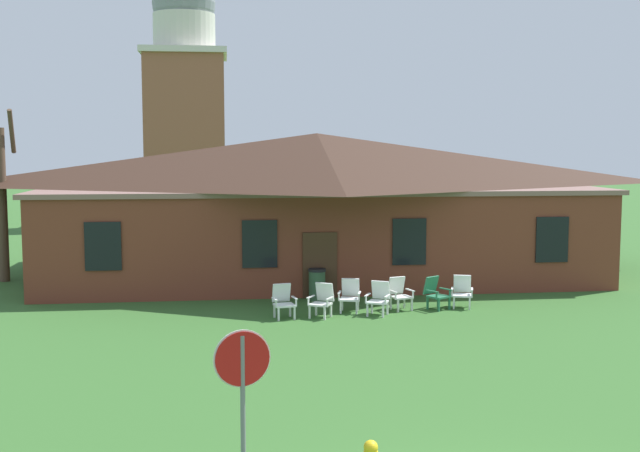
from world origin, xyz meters
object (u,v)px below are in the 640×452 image
object	(u,v)px
lawn_chair_middle	(379,297)
trash_bin	(317,284)
lawn_chair_right_end	(399,293)
lawn_chair_under_eave	(462,291)
lawn_chair_near_door	(322,299)
lawn_chair_left_end	(350,294)
stop_sign	(243,378)
lawn_chair_far_side	(435,292)
lawn_chair_by_porch	(283,300)

from	to	relation	value
lawn_chair_middle	trash_bin	distance (m)	2.81
lawn_chair_right_end	lawn_chair_under_eave	xyz separation A→B (m)	(1.93, 0.07, 0.00)
lawn_chair_near_door	lawn_chair_middle	world-z (taller)	same
lawn_chair_left_end	lawn_chair_near_door	bearing A→B (deg)	-144.37
lawn_chair_right_end	lawn_chair_left_end	bearing A→B (deg)	-175.59
lawn_chair_near_door	lawn_chair_right_end	xyz separation A→B (m)	(2.39, 0.76, 0.00)
trash_bin	stop_sign	bearing A→B (deg)	-100.94
lawn_chair_middle	lawn_chair_far_side	world-z (taller)	same
trash_bin	lawn_chair_middle	bearing A→B (deg)	-57.72
lawn_chair_near_door	lawn_chair_left_end	xyz separation A→B (m)	(0.90, 0.64, 0.00)
lawn_chair_near_door	lawn_chair_middle	xyz separation A→B (m)	(1.65, 0.12, 0.00)
lawn_chair_by_porch	lawn_chair_under_eave	bearing A→B (deg)	8.47
lawn_chair_middle	lawn_chair_under_eave	bearing A→B (deg)	14.82
lawn_chair_by_porch	lawn_chair_right_end	bearing A→B (deg)	11.98
stop_sign	lawn_chair_right_end	bearing A→B (deg)	67.65
lawn_chair_near_door	lawn_chair_middle	size ratio (longest dim) A/B	1.00
lawn_chair_near_door	lawn_chair_left_end	distance (m)	1.10
lawn_chair_middle	trash_bin	size ratio (longest dim) A/B	0.98
lawn_chair_under_eave	trash_bin	size ratio (longest dim) A/B	0.98
lawn_chair_right_end	trash_bin	xyz separation A→B (m)	(-2.24, 1.73, -0.00)
lawn_chair_middle	trash_bin	xyz separation A→B (m)	(-1.50, 2.38, -0.00)
lawn_chair_near_door	trash_bin	distance (m)	2.50
lawn_chair_near_door	lawn_chair_under_eave	bearing A→B (deg)	10.79
lawn_chair_by_porch	lawn_chair_under_eave	size ratio (longest dim) A/B	1.00
lawn_chair_by_porch	lawn_chair_middle	xyz separation A→B (m)	(2.75, 0.10, 0.00)
stop_sign	lawn_chair_under_eave	bearing A→B (deg)	60.26
lawn_chair_by_porch	lawn_chair_under_eave	distance (m)	5.49
lawn_chair_right_end	trash_bin	world-z (taller)	trash_bin
stop_sign	lawn_chair_right_end	size ratio (longest dim) A/B	2.43
stop_sign	lawn_chair_right_end	xyz separation A→B (m)	(4.87, 11.84, -1.15)
lawn_chair_far_side	trash_bin	bearing A→B (deg)	151.75
lawn_chair_by_porch	lawn_chair_under_eave	xyz separation A→B (m)	(5.43, 0.81, 0.00)
lawn_chair_by_porch	lawn_chair_middle	distance (m)	2.75
lawn_chair_middle	lawn_chair_right_end	bearing A→B (deg)	40.81
stop_sign	lawn_chair_far_side	size ratio (longest dim) A/B	2.43
stop_sign	lawn_chair_far_side	xyz separation A→B (m)	(5.95, 11.78, -1.15)
stop_sign	trash_bin	world-z (taller)	stop_sign
stop_sign	lawn_chair_by_porch	distance (m)	11.24
stop_sign	lawn_chair_by_porch	size ratio (longest dim) A/B	2.43
lawn_chair_left_end	lawn_chair_far_side	size ratio (longest dim) A/B	1.00
stop_sign	lawn_chair_near_door	bearing A→B (deg)	77.41
lawn_chair_far_side	lawn_chair_under_eave	xyz separation A→B (m)	(0.85, 0.12, 0.00)
lawn_chair_left_end	lawn_chair_right_end	distance (m)	1.50
lawn_chair_left_end	lawn_chair_far_side	distance (m)	2.58
lawn_chair_middle	trash_bin	bearing A→B (deg)	122.28
stop_sign	lawn_chair_left_end	size ratio (longest dim) A/B	2.43
lawn_chair_left_end	lawn_chair_right_end	world-z (taller)	same
lawn_chair_under_eave	trash_bin	xyz separation A→B (m)	(-4.18, 1.67, -0.00)
lawn_chair_near_door	trash_bin	world-z (taller)	trash_bin
stop_sign	lawn_chair_middle	size ratio (longest dim) A/B	2.43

